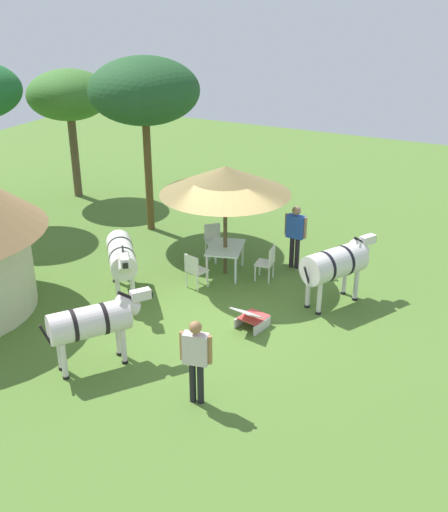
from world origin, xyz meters
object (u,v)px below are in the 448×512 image
Objects in this scene: patio_chair_near_lawn at (213,238)px; zebra_toward_hut at (336,264)px; patio_chair_near_hut at (268,261)px; standing_watcher at (196,355)px; patio_chair_west_end at (194,269)px; shade_umbrella at (225,180)px; zebra_by_umbrella at (122,256)px; patio_dining_table at (225,250)px; striped_lounge_chair at (251,318)px; zebra_nearest_camera at (92,322)px; acacia_tree_behind_hut at (69,96)px; guest_beside_umbrella at (295,231)px; acacia_tree_right_background at (144,91)px.

zebra_toward_hut is (-1.15, -3.76, 0.50)m from patio_chair_near_lawn.
standing_watcher reaches higher than patio_chair_near_hut.
patio_chair_west_end and patio_chair_near_lawn have the same top height.
zebra_by_umbrella is (-2.11, 1.69, -1.52)m from shade_umbrella.
patio_dining_table reaches higher than striped_lounge_chair.
zebra_nearest_camera is at bearing -77.00° from patio_chair_west_end.
zebra_by_umbrella is 8.21m from acacia_tree_behind_hut.
shade_umbrella reaches higher than patio_chair_west_end.
patio_chair_west_end is 0.54× the size of standing_watcher.
guest_beside_umbrella is at bearing -52.45° from patio_dining_table.
patio_chair_west_end is 2.33m from striped_lounge_chair.
patio_chair_west_end is 1.99m from patio_chair_near_lawn.
guest_beside_umbrella is 9.41m from acacia_tree_behind_hut.
patio_chair_near_lawn is at bearing 130.59° from zebra_nearest_camera.
zebra_by_umbrella is (2.79, 1.27, 0.01)m from zebra_nearest_camera.
striped_lounge_chair is at bearing -14.30° from patio_chair_west_end.
acacia_tree_right_background reaches higher than zebra_nearest_camera.
zebra_nearest_camera is 0.44× the size of acacia_tree_behind_hut.
zebra_toward_hut is 7.40m from acacia_tree_right_background.
zebra_nearest_camera is 3.07m from zebra_by_umbrella.
zebra_by_umbrella is at bearing 122.19° from patio_chair_near_hut.
acacia_tree_right_background is (1.78, 3.40, 3.46)m from patio_dining_table.
patio_chair_near_hut is 9.53m from acacia_tree_behind_hut.
acacia_tree_behind_hut is (2.17, 8.84, 2.41)m from guest_beside_umbrella.
patio_dining_table is 0.83× the size of standing_watcher.
striped_lounge_chair is 3.50m from zebra_by_umbrella.
shade_umbrella reaches higher than zebra_nearest_camera.
patio_chair_west_end is at bearing 165.10° from shade_umbrella.
shade_umbrella is at bearing 99.78° from standing_watcher.
zebra_toward_hut is at bearing -108.15° from acacia_tree_right_background.
acacia_tree_right_background is (1.66, 4.53, 3.58)m from patio_chair_near_hut.
patio_chair_near_lawn is 6.46m from standing_watcher.
acacia_tree_behind_hut is at bearing -170.56° from zebra_toward_hut.
patio_chair_near_lawn is at bearing 42.97° from shade_umbrella.
standing_watcher reaches higher than patio_chair_west_end.
zebra_by_umbrella reaches higher than patio_chair_near_hut.
patio_chair_near_hut is at bearing 115.40° from striped_lounge_chair.
shade_umbrella reaches higher than patio_dining_table.
shade_umbrella is 1.86m from patio_dining_table.
patio_chair_west_end is at bearing 55.29° from guest_beside_umbrella.
shade_umbrella is at bearing 26.57° from patio_dining_table.
striped_lounge_chair is 0.45× the size of zebra_toward_hut.
striped_lounge_chair is 3.50m from zebra_nearest_camera.
shade_umbrella reaches higher than patio_chair_near_lawn.
acacia_tree_behind_hut is (4.40, 7.08, 2.91)m from patio_chair_west_end.
acacia_tree_behind_hut is (5.53, 9.10, 3.18)m from striped_lounge_chair.
zebra_nearest_camera reaches higher than striped_lounge_chair.
patio_chair_west_end is 3.41m from zebra_toward_hut.
acacia_tree_right_background is (1.78, 3.40, 1.60)m from shade_umbrella.
shade_umbrella is at bearing -157.31° from zebra_toward_hut.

